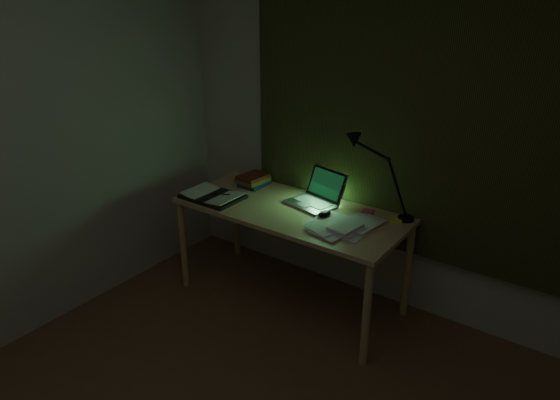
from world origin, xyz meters
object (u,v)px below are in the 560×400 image
at_px(open_textbook, 213,196).
at_px(desk_lamp, 410,179).
at_px(desk, 290,255).
at_px(laptop, 311,189).
at_px(loose_papers, 340,225).
at_px(book_stack, 253,180).

relative_size(open_textbook, desk_lamp, 0.73).
relative_size(desk, desk_lamp, 2.81).
bearing_deg(laptop, loose_papers, -14.20).
distance_m(desk, book_stack, 0.66).
height_order(book_stack, loose_papers, book_stack).
bearing_deg(loose_papers, open_textbook, -172.84).
bearing_deg(desk, desk_lamp, 21.25).
relative_size(desk, loose_papers, 4.61).
height_order(open_textbook, loose_papers, open_textbook).
height_order(desk, book_stack, book_stack).
distance_m(laptop, open_textbook, 0.71).
bearing_deg(desk, open_textbook, -162.85).
relative_size(book_stack, loose_papers, 0.64).
relative_size(loose_papers, desk_lamp, 0.61).
xyz_separation_m(open_textbook, book_stack, (0.07, 0.37, 0.03)).
bearing_deg(book_stack, desk_lamp, 3.67).
bearing_deg(desk_lamp, book_stack, 174.55).
bearing_deg(loose_papers, book_stack, 164.37).
height_order(laptop, loose_papers, laptop).
bearing_deg(open_textbook, loose_papers, 7.27).
distance_m(laptop, book_stack, 0.57).
distance_m(desk, desk_lamp, 0.99).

